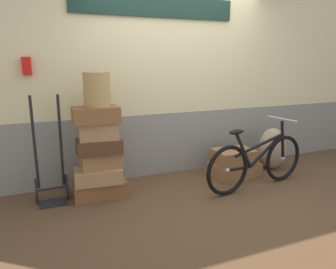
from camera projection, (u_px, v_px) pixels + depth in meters
The scene contains 14 objects.
ground at pixel (201, 192), 4.06m from camera, with size 10.10×5.20×0.06m, color #513823.
station_building at pixel (176, 77), 4.51m from camera, with size 8.10×0.74×2.74m.
suitcase_0 at pixel (100, 188), 3.86m from camera, with size 0.62×0.39×0.20m, color brown.
suitcase_1 at pixel (98, 175), 3.76m from camera, with size 0.54×0.34×0.17m, color #9E754C.
suitcase_2 at pixel (101, 159), 3.79m from camera, with size 0.47×0.31×0.18m, color olive.
suitcase_3 at pixel (99, 146), 3.71m from camera, with size 0.50×0.33×0.16m, color #4C2D19.
suitcase_4 at pixel (98, 131), 3.68m from camera, with size 0.44×0.27×0.21m, color #9E754C.
suitcase_5 at pixel (96, 115), 3.60m from camera, with size 0.51×0.32×0.18m, color brown.
suitcase_6 at pixel (234, 169), 4.54m from camera, with size 0.64×0.47×0.19m, color olive.
suitcase_7 at pixel (233, 157), 4.46m from camera, with size 0.54×0.41×0.21m, color olive.
wicker_basket at pixel (97, 89), 3.57m from camera, with size 0.30×0.30×0.38m, color #A8844C.
luggage_trolley at pixel (51, 177), 3.69m from camera, with size 0.36×0.36×1.24m.
burlap_sack at pixel (272, 149), 4.79m from camera, with size 0.43×0.36×0.62m, color #9E8966.
bicycle at pixel (257, 162), 4.07m from camera, with size 1.58×0.46×0.87m.
Camera 1 is at (-1.84, -3.34, 1.62)m, focal length 34.20 mm.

